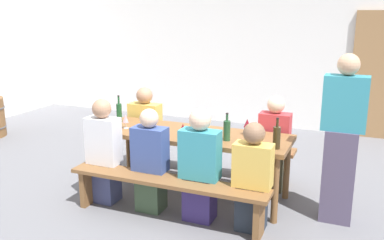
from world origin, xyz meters
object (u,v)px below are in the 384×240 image
(tasting_table, at_px, (192,139))
(seated_guest_near_3, at_px, (252,179))
(seated_guest_near_2, at_px, (200,168))
(bench_near, at_px, (166,187))
(wine_bottle_1, at_px, (227,130))
(seated_guest_near_0, at_px, (104,153))
(standing_host, at_px, (342,143))
(seated_guest_far_0, at_px, (145,131))
(seated_guest_far_1, at_px, (274,145))
(wine_bottle_0, at_px, (277,137))
(wine_glass_1, at_px, (206,128))
(seated_guest_near_1, at_px, (150,163))
(wine_bottle_2, at_px, (119,113))
(wine_glass_2, at_px, (126,119))
(wooden_door, at_px, (380,76))
(bench_far, at_px, (212,148))
(wine_glass_3, at_px, (247,123))
(wine_glass_0, at_px, (183,128))

(tasting_table, xyz_separation_m, seated_guest_near_3, (0.85, -0.53, -0.15))
(tasting_table, relative_size, seated_guest_near_2, 1.90)
(bench_near, distance_m, wine_bottle_1, 0.87)
(seated_guest_near_0, bearing_deg, standing_host, -78.00)
(bench_near, xyz_separation_m, seated_guest_far_0, (-0.89, 1.20, 0.17))
(seated_guest_near_2, bearing_deg, seated_guest_far_1, -26.55)
(tasting_table, relative_size, wine_bottle_0, 6.99)
(tasting_table, height_order, bench_near, tasting_table)
(wine_glass_1, relative_size, seated_guest_near_1, 0.13)
(wine_bottle_2, relative_size, wine_glass_2, 2.07)
(wine_bottle_0, relative_size, seated_guest_far_1, 0.28)
(seated_guest_far_1, bearing_deg, wooden_door, 157.90)
(wooden_door, distance_m, seated_guest_near_1, 4.48)
(wine_bottle_0, relative_size, standing_host, 0.19)
(wine_bottle_0, xyz_separation_m, wine_bottle_1, (-0.54, 0.07, -0.01))
(bench_far, height_order, seated_guest_near_2, seated_guest_near_2)
(seated_guest_near_1, bearing_deg, seated_guest_near_2, -90.00)
(wine_glass_1, height_order, seated_guest_near_0, seated_guest_near_0)
(seated_guest_far_0, bearing_deg, bench_far, 99.55)
(bench_far, bearing_deg, seated_guest_near_0, -124.69)
(seated_guest_near_2, xyz_separation_m, seated_guest_near_3, (0.54, 0.00, -0.04))
(bench_near, distance_m, wine_bottle_0, 1.22)
(seated_guest_near_3, xyz_separation_m, seated_guest_far_1, (-0.02, 1.05, 0.03))
(wine_bottle_2, height_order, seated_guest_near_3, wine_bottle_2)
(seated_guest_near_2, relative_size, seated_guest_far_0, 1.04)
(wine_bottle_1, xyz_separation_m, standing_host, (1.15, 0.12, -0.04))
(tasting_table, distance_m, standing_host, 1.61)
(wine_bottle_0, relative_size, wine_glass_3, 1.76)
(seated_guest_far_0, bearing_deg, seated_guest_near_2, 48.59)
(wooden_door, relative_size, wine_bottle_0, 6.61)
(wooden_door, xyz_separation_m, wine_bottle_1, (-1.52, -3.46, -0.19))
(wine_bottle_0, xyz_separation_m, seated_guest_far_1, (-0.17, 0.73, -0.32))
(wooden_door, xyz_separation_m, wine_glass_1, (-1.77, -3.43, -0.20))
(wine_glass_1, bearing_deg, standing_host, 3.72)
(seated_guest_far_0, bearing_deg, standing_host, 77.84)
(bench_near, bearing_deg, wine_glass_1, 70.73)
(wooden_door, relative_size, wine_bottle_1, 7.00)
(bench_far, xyz_separation_m, wine_bottle_1, (0.45, -0.80, 0.51))
(wooden_door, height_order, wine_bottle_1, wooden_door)
(tasting_table, distance_m, bench_far, 0.75)
(seated_guest_near_2, bearing_deg, seated_guest_near_1, 90.00)
(wine_bottle_2, height_order, wine_glass_2, wine_bottle_2)
(wine_glass_0, xyz_separation_m, standing_host, (1.60, 0.24, -0.04))
(tasting_table, xyz_separation_m, wine_glass_3, (0.59, 0.17, 0.21))
(standing_host, bearing_deg, wine_bottle_0, 17.42)
(wine_bottle_0, distance_m, standing_host, 0.63)
(wine_bottle_2, relative_size, standing_host, 0.20)
(seated_guest_near_2, bearing_deg, wine_bottle_0, -64.67)
(bench_near, height_order, seated_guest_near_2, seated_guest_near_2)
(standing_host, bearing_deg, wooden_door, -96.29)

